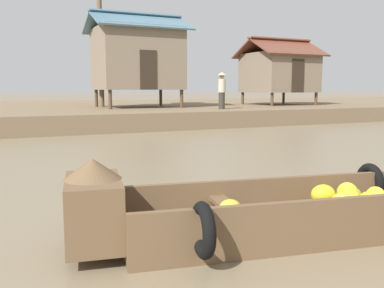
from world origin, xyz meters
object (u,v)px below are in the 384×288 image
Objects in this scene: stilt_house_mid_right at (137,58)px; stilt_house_right at (279,72)px; vendor_person at (222,89)px; banana_boat at (309,205)px.

stilt_house_mid_right is 8.48m from stilt_house_right.
stilt_house_mid_right reaches higher than stilt_house_right.
banana_boat is at bearing -115.14° from vendor_person.
vendor_person reaches higher than banana_boat.
banana_boat is 14.62m from vendor_person.
stilt_house_mid_right reaches higher than vendor_person.
banana_boat is 17.17m from stilt_house_mid_right.
stilt_house_right reaches higher than vendor_person.
stilt_house_right is at bearing -0.83° from stilt_house_mid_right.
stilt_house_mid_right is at bearing 129.94° from vendor_person.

